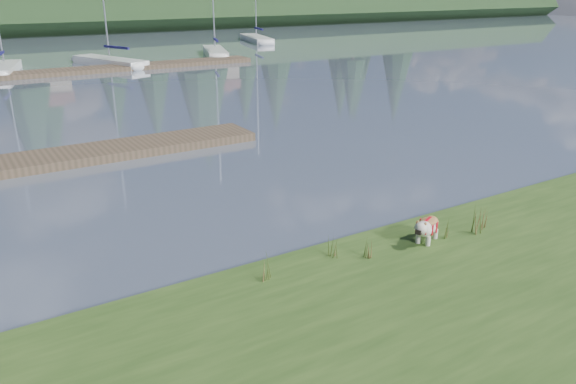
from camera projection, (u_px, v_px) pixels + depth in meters
ground at (44, 76)px, 37.29m from camera, size 200.00×200.00×0.00m
bank at (466, 370)px, 8.52m from camera, size 60.00×9.00×0.35m
bulldog at (427, 226)px, 12.27m from camera, size 0.99×0.67×0.59m
dock_near at (28, 163)px, 18.52m from camera, size 16.00×2.00×0.30m
dock_far at (75, 71)px, 38.22m from camera, size 26.00×2.20×0.30m
sailboat_bg_2 at (6, 67)px, 38.65m from camera, size 3.00×6.92×10.35m
sailboat_bg_3 at (104, 61)px, 42.11m from camera, size 4.31×8.18×11.94m
sailboat_bg_4 at (214, 51)px, 48.30m from camera, size 4.03×7.89×11.55m
sailboat_bg_5 at (255, 38)px, 60.06m from camera, size 3.92×9.11×12.68m
weed_0 at (334, 248)px, 11.60m from camera, size 0.17×0.14×0.49m
weed_1 at (367, 249)px, 11.59m from camera, size 0.17×0.14×0.45m
weed_2 at (476, 221)px, 12.71m from camera, size 0.17×0.14×0.70m
weed_3 at (266, 268)px, 10.65m from camera, size 0.17×0.14×0.63m
weed_4 at (447, 230)px, 12.45m from camera, size 0.17×0.14×0.47m
weed_5 at (483, 218)px, 13.01m from camera, size 0.17×0.14×0.55m
mud_lip at (306, 262)px, 12.07m from camera, size 60.00×0.50×0.14m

